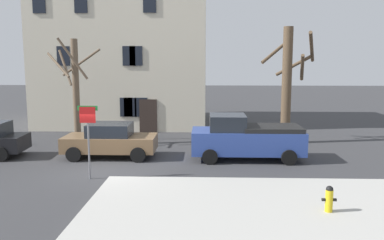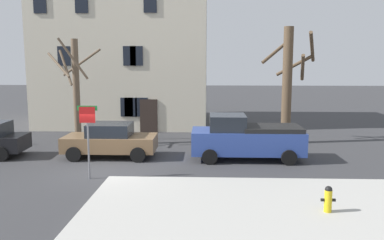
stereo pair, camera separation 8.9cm
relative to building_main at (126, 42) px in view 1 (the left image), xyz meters
The scene contains 10 objects.
ground_plane 14.40m from the building_main, 82.73° to the right, with size 120.00×120.00×0.00m, color #38383A.
sidewalk_slab 20.70m from the building_main, 68.69° to the right, with size 10.30×8.73×0.12m, color #B7B5AD.
building_main is the anchor object (origin of this frame).
tree_bare_near 8.66m from the building_main, 97.79° to the right, with size 2.49×2.52×5.63m.
tree_bare_mid 12.58m from the building_main, 34.43° to the right, with size 3.01×3.07×6.29m.
car_brown_sedan 11.81m from the building_main, 83.13° to the right, with size 4.26×2.10×1.60m.
pickup_truck_blue 14.05m from the building_main, 54.90° to the right, with size 5.03×2.22×2.06m.
fire_hydrant 20.52m from the building_main, 61.94° to the right, with size 0.42×0.22×0.77m.
street_sign_pole 14.69m from the building_main, 84.68° to the right, with size 0.76×0.07×2.81m.
bicycle_leaning 10.87m from the building_main, 121.27° to the right, with size 1.73×0.35×1.03m.
Camera 1 is at (4.07, -15.58, 4.43)m, focal length 37.09 mm.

